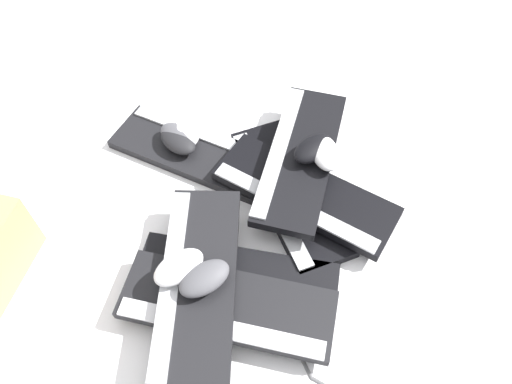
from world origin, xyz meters
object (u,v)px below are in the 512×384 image
at_px(keyboard_3, 304,194).
at_px(keyboard_5, 300,156).
at_px(mouse_2, 179,267).
at_px(keyboard_0, 195,152).
at_px(keyboard_2, 289,191).
at_px(keyboard_1, 236,281).
at_px(mouse_7, 187,131).
at_px(mouse_1, 178,141).
at_px(keyboard_6, 197,281).
at_px(mouse_0, 204,278).
at_px(mouse_5, 325,153).
at_px(mouse_4, 178,136).
at_px(keyboard_4, 227,306).
at_px(mouse_6, 313,148).
at_px(mouse_3, 182,134).

xyz_separation_m(keyboard_3, keyboard_5, (0.08, -0.05, 0.03)).
height_order(keyboard_3, mouse_2, mouse_2).
distance_m(keyboard_0, keyboard_2, 0.27).
bearing_deg(keyboard_1, mouse_7, -19.38).
bearing_deg(keyboard_5, mouse_1, 39.47).
xyz_separation_m(keyboard_1, mouse_7, (0.40, -0.14, 0.04)).
distance_m(keyboard_6, mouse_0, 0.04).
xyz_separation_m(keyboard_0, mouse_5, (-0.26, -0.20, 0.10)).
height_order(mouse_5, mouse_7, mouse_5).
height_order(mouse_2, mouse_4, mouse_2).
bearing_deg(keyboard_1, keyboard_6, 72.42).
xyz_separation_m(keyboard_5, mouse_4, (0.26, 0.19, -0.02)).
bearing_deg(keyboard_4, mouse_6, -65.83).
relative_size(keyboard_3, mouse_1, 4.22).
bearing_deg(mouse_3, keyboard_1, -108.46).
bearing_deg(keyboard_6, mouse_6, -76.09).
relative_size(keyboard_2, mouse_0, 4.22).
bearing_deg(mouse_6, keyboard_3, -144.43).
xyz_separation_m(mouse_1, mouse_7, (0.01, -0.04, 0.00)).
bearing_deg(mouse_6, keyboard_6, -169.44).
height_order(keyboard_4, mouse_7, mouse_7).
bearing_deg(keyboard_3, keyboard_4, 110.36).
distance_m(keyboard_2, keyboard_3, 0.05).
bearing_deg(keyboard_4, mouse_4, -20.67).
bearing_deg(keyboard_3, mouse_4, 22.98).
distance_m(mouse_1, mouse_7, 0.04).
relative_size(mouse_1, mouse_6, 1.00).
bearing_deg(keyboard_1, keyboard_0, -20.54).
relative_size(keyboard_4, mouse_5, 3.96).
bearing_deg(keyboard_2, mouse_4, 24.42).
bearing_deg(mouse_2, mouse_0, -62.00).
bearing_deg(mouse_7, keyboard_0, 15.63).
relative_size(mouse_1, mouse_7, 1.00).
height_order(keyboard_2, keyboard_6, keyboard_6).
xyz_separation_m(keyboard_2, mouse_0, (-0.11, 0.32, 0.10)).
bearing_deg(keyboard_6, mouse_5, -80.14).
bearing_deg(mouse_7, mouse_6, 58.01).
bearing_deg(mouse_4, keyboard_6, 143.68).
xyz_separation_m(keyboard_1, mouse_6, (0.12, -0.32, 0.10)).
bearing_deg(keyboard_1, mouse_4, -15.84).
bearing_deg(keyboard_2, keyboard_1, 114.65).
distance_m(keyboard_2, mouse_1, 0.31).
xyz_separation_m(mouse_0, mouse_2, (0.05, 0.03, 0.00)).
xyz_separation_m(keyboard_6, mouse_0, (-0.02, -0.01, 0.04)).
bearing_deg(mouse_6, mouse_2, -174.18).
distance_m(keyboard_3, keyboard_4, 0.33).
xyz_separation_m(mouse_4, mouse_5, (-0.31, -0.22, 0.06)).
bearing_deg(mouse_7, mouse_5, 57.48).
height_order(keyboard_6, mouse_0, mouse_0).
bearing_deg(keyboard_0, keyboard_1, 159.46).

